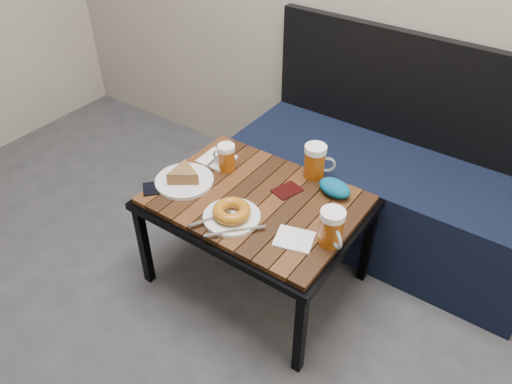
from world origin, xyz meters
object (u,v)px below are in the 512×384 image
Objects in this scene: bench at (385,192)px; cafe_table at (256,206)px; passport_navy at (158,188)px; beer_mug_centre at (315,161)px; plate_pie at (184,177)px; beer_mug_right at (332,228)px; knit_pouch at (335,188)px; beer_mug_left at (226,157)px; passport_burgundy at (287,190)px; plate_bagel at (232,214)px.

bench is 1.67× the size of cafe_table.
passport_navy is (-0.69, -0.76, 0.20)m from bench.
beer_mug_centre reaches higher than plate_pie.
knit_pouch is (-0.12, 0.26, -0.04)m from beer_mug_right.
beer_mug_left is at bearing 179.46° from beer_mug_centre.
beer_mug_centre is at bearing 166.35° from beer_mug_right.
beer_mug_right reaches higher than cafe_table.
beer_mug_centre is at bearing 66.22° from cafe_table.
plate_pie is 2.16× the size of passport_burgundy.
beer_mug_centre is 1.31× the size of passport_burgundy.
beer_mug_centre is (0.12, 0.26, 0.12)m from cafe_table.
plate_pie is at bearing -132.76° from bench.
cafe_table is at bearing -140.64° from knit_pouch.
passport_burgundy is at bearing -179.09° from beer_mug_left.
beer_mug_centre reaches higher than beer_mug_right.
beer_mug_right reaches higher than knit_pouch.
beer_mug_centre is 0.40m from beer_mug_right.
plate_bagel is (0.21, -0.24, -0.03)m from beer_mug_left.
beer_mug_left is 0.45× the size of plate_bagel.
beer_mug_left is at bearing -155.57° from beer_mug_right.
beer_mug_left is (-0.22, 0.09, 0.10)m from cafe_table.
beer_mug_left is 0.47m from knit_pouch.
plate_pie is at bearing -167.75° from beer_mug_centre.
knit_pouch reaches higher than passport_navy.
bench is at bearing 60.88° from cafe_table.
beer_mug_left is at bearing -166.47° from knit_pouch.
bench is at bearing 47.24° from plate_pie.
passport_navy is at bearing -131.90° from bench.
passport_navy is at bearing -131.82° from beer_mug_right.
plate_pie is at bearing 97.24° from passport_navy.
beer_mug_left is 0.49× the size of plate_pie.
beer_mug_left is 0.98× the size of passport_navy.
passport_navy is 1.08× the size of passport_burgundy.
beer_mug_centre is 0.44m from plate_bagel.
beer_mug_right is at bearing -11.70° from passport_burgundy.
plate_pie reaches higher than knit_pouch.
passport_burgundy is (0.29, 0.02, -0.06)m from beer_mug_left.
plate_bagel is at bearing -124.57° from knit_pouch.
beer_mug_left is (-0.54, -0.50, 0.26)m from bench.
beer_mug_left is at bearing 131.19° from plate_bagel.
passport_burgundy is 0.19m from knit_pouch.
plate_bagel is at bearing 128.51° from beer_mug_left.
beer_mug_right is (0.36, -0.06, 0.12)m from cafe_table.
bench reaches higher than beer_mug_centre.
knit_pouch is at bearing 55.43° from plate_bagel.
beer_mug_right is at bearing 15.25° from plate_bagel.
cafe_table is 0.32m from plate_pie.
beer_mug_centre is 1.21× the size of passport_navy.
cafe_table is at bearing -150.39° from beer_mug_right.
passport_burgundy is 0.79× the size of knit_pouch.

